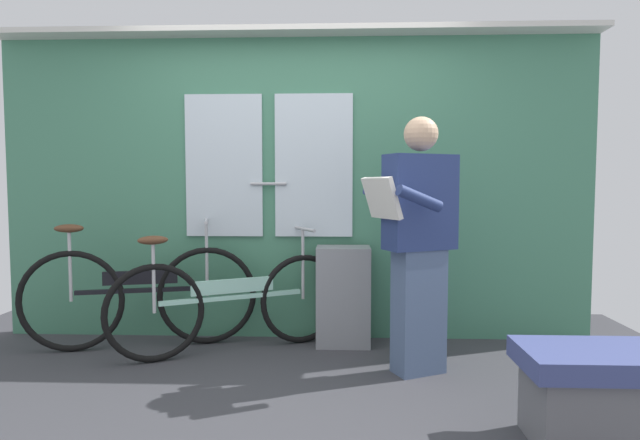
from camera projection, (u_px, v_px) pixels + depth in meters
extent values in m
cube|color=#38383D|center=(275.00, 407.00, 2.90)|extent=(5.60, 4.24, 0.04)
cube|color=#427F60|center=(295.00, 190.00, 4.13)|extent=(4.60, 0.08, 2.34)
cube|color=silver|center=(224.00, 166.00, 4.09)|extent=(0.60, 0.02, 1.10)
cube|color=silver|center=(314.00, 166.00, 4.06)|extent=(0.60, 0.02, 1.10)
cylinder|color=#B2B2B7|center=(269.00, 184.00, 4.07)|extent=(0.28, 0.02, 0.02)
cube|color=silver|center=(293.00, 32.00, 3.95)|extent=(4.60, 0.28, 0.04)
torus|color=black|center=(303.00, 299.00, 4.00)|extent=(0.63, 0.34, 0.68)
torus|color=black|center=(154.00, 313.00, 3.56)|extent=(0.63, 0.34, 0.68)
cube|color=#9EDBC6|center=(233.00, 297.00, 3.78)|extent=(0.94, 0.49, 0.03)
cube|color=#9EDBC6|center=(233.00, 286.00, 3.77)|extent=(0.55, 0.29, 0.10)
cylinder|color=#B7B7BC|center=(154.00, 277.00, 3.54)|extent=(0.02, 0.02, 0.50)
ellipsoid|color=brown|center=(153.00, 240.00, 3.52)|extent=(0.22, 0.17, 0.06)
cylinder|color=#B7B7BC|center=(303.00, 264.00, 3.99)|extent=(0.02, 0.02, 0.54)
cylinder|color=#B7B7BC|center=(303.00, 229.00, 3.97)|extent=(0.22, 0.40, 0.02)
torus|color=black|center=(207.00, 296.00, 3.97)|extent=(0.73, 0.22, 0.74)
torus|color=black|center=(71.00, 301.00, 3.78)|extent=(0.73, 0.22, 0.74)
cube|color=black|center=(141.00, 290.00, 3.87)|extent=(0.89, 0.25, 0.03)
cube|color=black|center=(140.00, 277.00, 3.87)|extent=(0.52, 0.15, 0.10)
cylinder|color=#B7B7BC|center=(70.00, 265.00, 3.76)|extent=(0.02, 0.02, 0.53)
ellipsoid|color=brown|center=(69.00, 228.00, 3.75)|extent=(0.22, 0.14, 0.06)
cylinder|color=#B7B7BC|center=(207.00, 258.00, 3.96)|extent=(0.02, 0.02, 0.57)
cylinder|color=#B7B7BC|center=(206.00, 221.00, 3.94)|extent=(0.13, 0.43, 0.02)
cube|color=slate|center=(419.00, 311.00, 3.36)|extent=(0.36, 0.30, 0.80)
cube|color=navy|center=(420.00, 202.00, 3.31)|extent=(0.49, 0.37, 0.60)
sphere|color=tan|center=(421.00, 134.00, 3.28)|extent=(0.22, 0.22, 0.22)
cube|color=silver|center=(381.00, 198.00, 3.20)|extent=(0.24, 0.35, 0.26)
cylinder|color=navy|center=(419.00, 198.00, 3.07)|extent=(0.31, 0.19, 0.17)
cylinder|color=navy|center=(385.00, 197.00, 3.44)|extent=(0.31, 0.19, 0.17)
cube|color=gray|center=(343.00, 296.00, 3.95)|extent=(0.40, 0.28, 0.74)
cube|color=#3D477F|center=(598.00, 360.00, 2.42)|extent=(0.70, 0.44, 0.10)
cube|color=slate|center=(597.00, 407.00, 2.44)|extent=(0.60, 0.36, 0.35)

